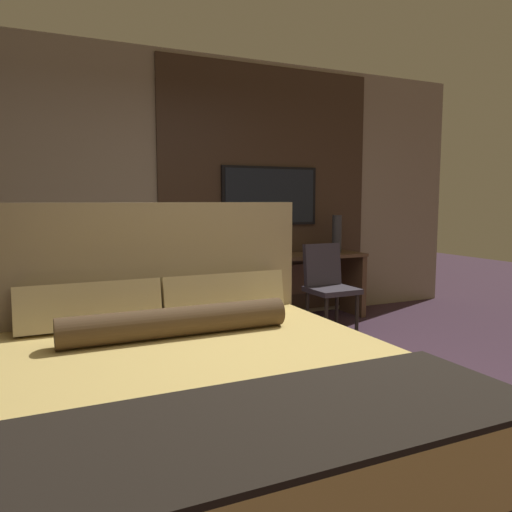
{
  "coord_description": "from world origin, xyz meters",
  "views": [
    {
      "loc": [
        -1.36,
        -2.41,
        1.32
      ],
      "look_at": [
        0.25,
        1.07,
        0.89
      ],
      "focal_mm": 35.0,
      "sensor_mm": 36.0,
      "label": 1
    }
  ],
  "objects_px": {
    "desk_chair": "(327,280)",
    "vase_short": "(237,246)",
    "bed": "(202,398)",
    "desk": "(278,276)",
    "vase_tall": "(337,234)",
    "tv": "(270,196)"
  },
  "relations": [
    {
      "from": "desk",
      "to": "tv",
      "type": "xyz_separation_m",
      "value": [
        0.0,
        0.19,
        0.86
      ]
    },
    {
      "from": "bed",
      "to": "tv",
      "type": "bearing_deg",
      "value": 57.26
    },
    {
      "from": "tv",
      "to": "bed",
      "type": "bearing_deg",
      "value": -122.74
    },
    {
      "from": "vase_tall",
      "to": "vase_short",
      "type": "xyz_separation_m",
      "value": [
        -1.22,
        -0.02,
        -0.09
      ]
    },
    {
      "from": "desk",
      "to": "vase_short",
      "type": "xyz_separation_m",
      "value": [
        -0.5,
        -0.05,
        0.34
      ]
    },
    {
      "from": "bed",
      "to": "desk",
      "type": "distance_m",
      "value": 2.96
    },
    {
      "from": "vase_short",
      "to": "vase_tall",
      "type": "bearing_deg",
      "value": 0.96
    },
    {
      "from": "tv",
      "to": "desk_chair",
      "type": "bearing_deg",
      "value": -72.9
    },
    {
      "from": "tv",
      "to": "desk",
      "type": "bearing_deg",
      "value": -90.0
    },
    {
      "from": "bed",
      "to": "desk_chair",
      "type": "distance_m",
      "value": 2.67
    },
    {
      "from": "desk_chair",
      "to": "desk",
      "type": "bearing_deg",
      "value": 110.98
    },
    {
      "from": "desk",
      "to": "bed",
      "type": "bearing_deg",
      "value": -124.73
    },
    {
      "from": "bed",
      "to": "vase_tall",
      "type": "height_order",
      "value": "bed"
    },
    {
      "from": "desk_chair",
      "to": "vase_short",
      "type": "distance_m",
      "value": 0.97
    },
    {
      "from": "desk",
      "to": "vase_short",
      "type": "bearing_deg",
      "value": -173.81
    },
    {
      "from": "bed",
      "to": "vase_short",
      "type": "relative_size",
      "value": 9.38
    },
    {
      "from": "desk_chair",
      "to": "vase_short",
      "type": "xyz_separation_m",
      "value": [
        -0.74,
        0.55,
        0.32
      ]
    },
    {
      "from": "desk",
      "to": "tv",
      "type": "height_order",
      "value": "tv"
    },
    {
      "from": "desk",
      "to": "desk_chair",
      "type": "relative_size",
      "value": 2.24
    },
    {
      "from": "bed",
      "to": "vase_tall",
      "type": "relative_size",
      "value": 5.24
    },
    {
      "from": "desk_chair",
      "to": "vase_tall",
      "type": "relative_size",
      "value": 2.1
    },
    {
      "from": "bed",
      "to": "desk_chair",
      "type": "bearing_deg",
      "value": 43.53
    }
  ]
}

